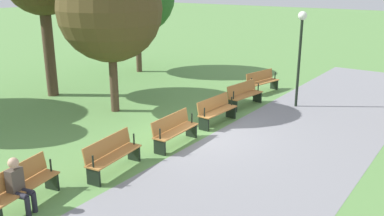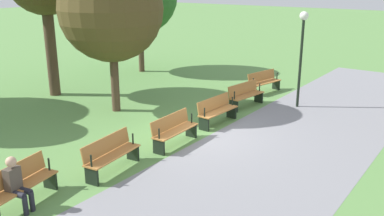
# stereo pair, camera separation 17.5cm
# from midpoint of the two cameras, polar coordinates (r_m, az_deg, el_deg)

# --- Properties ---
(ground_plane) EXTENTS (120.00, 120.00, 0.00)m
(ground_plane) POSITION_cam_midpoint_polar(r_m,az_deg,el_deg) (13.13, 0.60, -3.54)
(ground_plane) COLOR #5B8C47
(path_paving) EXTENTS (25.82, 4.61, 0.01)m
(path_paving) POSITION_cam_midpoint_polar(r_m,az_deg,el_deg) (11.96, 11.11, -6.01)
(path_paving) COLOR gray
(path_paving) RESTS_ON ground
(bench_0) EXTENTS (1.79, 0.81, 0.89)m
(bench_0) POSITION_cam_midpoint_polar(r_m,az_deg,el_deg) (18.08, 9.20, 3.60)
(bench_0) COLOR #B27538
(bench_0) RESTS_ON ground
(bench_1) EXTENTS (1.77, 0.68, 0.89)m
(bench_1) POSITION_cam_midpoint_polar(r_m,az_deg,el_deg) (15.95, 6.80, 1.88)
(bench_1) COLOR #B27538
(bench_1) RESTS_ON ground
(bench_2) EXTENTS (1.75, 0.54, 0.89)m
(bench_2) POSITION_cam_midpoint_polar(r_m,az_deg,el_deg) (13.94, 2.97, -0.27)
(bench_2) COLOR #B27538
(bench_2) RESTS_ON ground
(bench_3) EXTENTS (1.75, 0.54, 0.89)m
(bench_3) POSITION_cam_midpoint_polar(r_m,az_deg,el_deg) (12.15, -2.83, -2.94)
(bench_3) COLOR #B27538
(bench_3) RESTS_ON ground
(bench_4) EXTENTS (1.77, 0.68, 0.89)m
(bench_4) POSITION_cam_midpoint_polar(r_m,az_deg,el_deg) (10.68, -11.24, -6.17)
(bench_4) COLOR #B27538
(bench_4) RESTS_ON ground
(bench_5) EXTENTS (1.79, 0.81, 0.89)m
(bench_5) POSITION_cam_midpoint_polar(r_m,az_deg,el_deg) (9.71, -22.62, -9.69)
(bench_5) COLOR #B27538
(bench_5) RESTS_ON ground
(person_seated) EXTENTS (0.40, 0.57, 1.20)m
(person_seated) POSITION_cam_midpoint_polar(r_m,az_deg,el_deg) (9.43, -22.98, -9.46)
(person_seated) COLOR #4C4238
(person_seated) RESTS_ON ground
(tree_4) EXTENTS (3.63, 3.63, 5.46)m
(tree_4) POSITION_cam_midpoint_polar(r_m,az_deg,el_deg) (15.01, -11.45, 12.99)
(tree_4) COLOR #4C3828
(tree_4) RESTS_ON ground
(lamp_post) EXTENTS (0.32, 0.32, 3.54)m
(lamp_post) POSITION_cam_midpoint_polar(r_m,az_deg,el_deg) (15.90, 14.24, 8.91)
(lamp_post) COLOR black
(lamp_post) RESTS_ON ground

